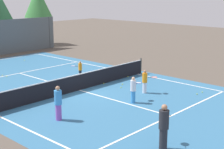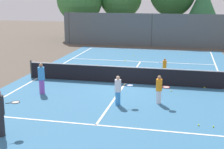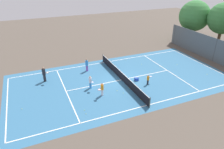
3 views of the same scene
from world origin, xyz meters
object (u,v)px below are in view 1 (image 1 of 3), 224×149
(player_3, at_px, (58,103))
(tennis_ball_7, at_px, (121,87))
(tennis_ball_5, at_px, (6,106))
(tennis_ball_6, at_px, (202,92))
(player_4, at_px, (145,81))
(tennis_ball_2, at_px, (7,76))
(tennis_ball_12, at_px, (24,60))
(tennis_ball_1, at_px, (104,83))
(tennis_ball_0, at_px, (197,94))
(player_2, at_px, (164,126))
(player_0, at_px, (80,69))
(tennis_ball_8, at_px, (128,77))
(player_1, at_px, (133,89))
(ball_crate, at_px, (73,80))
(tennis_ball_3, at_px, (122,84))
(tennis_ball_9, at_px, (2,75))

(player_3, xyz_separation_m, tennis_ball_7, (5.93, 1.42, -0.79))
(player_3, distance_m, tennis_ball_5, 3.57)
(tennis_ball_6, bearing_deg, player_4, 134.03)
(tennis_ball_2, relative_size, tennis_ball_12, 1.00)
(tennis_ball_5, bearing_deg, tennis_ball_1, -5.01)
(tennis_ball_0, bearing_deg, player_2, -160.34)
(tennis_ball_1, height_order, tennis_ball_5, same)
(player_0, height_order, tennis_ball_1, player_0)
(tennis_ball_2, bearing_deg, tennis_ball_7, -66.96)
(tennis_ball_8, relative_size, tennis_ball_12, 1.00)
(player_1, height_order, tennis_ball_8, player_1)
(player_1, distance_m, tennis_ball_6, 4.57)
(tennis_ball_8, xyz_separation_m, tennis_ball_12, (-1.57, 10.18, 0.00))
(player_0, relative_size, tennis_ball_6, 17.33)
(tennis_ball_1, bearing_deg, player_2, -122.67)
(player_3, distance_m, tennis_ball_2, 9.46)
(ball_crate, distance_m, tennis_ball_7, 3.25)
(tennis_ball_0, relative_size, tennis_ball_8, 1.00)
(ball_crate, xyz_separation_m, tennis_ball_3, (1.86, -2.58, -0.15))
(tennis_ball_9, bearing_deg, tennis_ball_7, -68.09)
(player_1, bearing_deg, tennis_ball_1, 66.15)
(player_2, xyz_separation_m, tennis_ball_9, (1.91, 14.74, -0.87))
(tennis_ball_7, bearing_deg, player_4, -85.18)
(tennis_ball_5, relative_size, tennis_ball_7, 1.00)
(tennis_ball_0, height_order, tennis_ball_7, same)
(tennis_ball_2, bearing_deg, player_0, -50.09)
(player_1, distance_m, player_4, 1.93)
(tennis_ball_8, height_order, tennis_ball_12, same)
(tennis_ball_1, relative_size, tennis_ball_5, 1.00)
(tennis_ball_12, bearing_deg, tennis_ball_8, -81.23)
(tennis_ball_1, bearing_deg, tennis_ball_8, 0.53)
(tennis_ball_0, xyz_separation_m, tennis_ball_2, (-5.15, 11.69, 0.00))
(tennis_ball_5, relative_size, tennis_ball_6, 1.00)
(tennis_ball_9, bearing_deg, tennis_ball_2, -86.52)
(tennis_ball_2, distance_m, tennis_ball_9, 0.52)
(tennis_ball_5, bearing_deg, player_3, -79.32)
(player_0, bearing_deg, tennis_ball_5, -165.32)
(player_1, relative_size, tennis_ball_7, 21.25)
(tennis_ball_8, bearing_deg, ball_crate, 156.80)
(player_0, height_order, tennis_ball_9, player_0)
(tennis_ball_2, bearing_deg, player_2, -97.77)
(player_4, distance_m, tennis_ball_2, 9.93)
(tennis_ball_2, xyz_separation_m, tennis_ball_7, (3.24, -7.61, 0.00))
(player_2, distance_m, tennis_ball_1, 9.59)
(tennis_ball_0, xyz_separation_m, tennis_ball_7, (-1.91, 4.08, 0.00))
(tennis_ball_5, height_order, tennis_ball_7, same)
(player_1, bearing_deg, player_0, 74.37)
(tennis_ball_2, xyz_separation_m, tennis_ball_3, (3.85, -7.19, 0.00))
(player_3, bearing_deg, tennis_ball_1, 25.76)
(player_3, height_order, tennis_ball_6, player_3)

